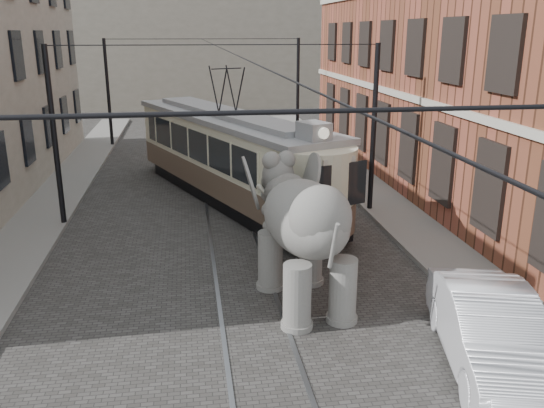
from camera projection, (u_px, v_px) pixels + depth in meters
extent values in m
plane|color=#3D3B39|center=(246.00, 292.00, 14.50)|extent=(120.00, 120.00, 0.00)
cube|color=slate|center=(467.00, 275.00, 15.33)|extent=(2.00, 60.00, 0.15)
cube|color=brown|center=(493.00, 41.00, 22.81)|extent=(8.00, 26.00, 12.00)
cube|color=gray|center=(198.00, 23.00, 50.28)|extent=(28.00, 10.00, 14.00)
imported|color=silver|center=(492.00, 332.00, 11.03)|extent=(2.68, 5.00, 1.56)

